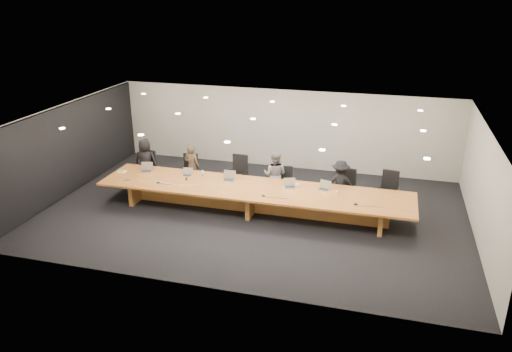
{
  "coord_description": "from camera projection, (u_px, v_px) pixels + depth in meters",
  "views": [
    {
      "loc": [
        3.57,
        -12.64,
        6.18
      ],
      "look_at": [
        0.0,
        0.3,
        1.0
      ],
      "focal_mm": 35.0,
      "sensor_mm": 36.0,
      "label": 1
    }
  ],
  "objects": [
    {
      "name": "person_b",
      "position": [
        192.0,
        167.0,
        15.84
      ],
      "size": [
        0.59,
        0.43,
        1.49
      ],
      "primitive_type": "imported",
      "rotation": [
        0.0,
        0.0,
        2.99
      ],
      "color": "#352A1D",
      "rests_on": "ground"
    },
    {
      "name": "lime_gadget",
      "position": [
        121.0,
        171.0,
        15.42
      ],
      "size": [
        0.16,
        0.09,
        0.02
      ],
      "primitive_type": "cube",
      "rotation": [
        0.0,
        0.0,
        0.04
      ],
      "color": "#5CCC36",
      "rests_on": "notepad"
    },
    {
      "name": "laptop_b",
      "position": [
        187.0,
        172.0,
        15.05
      ],
      "size": [
        0.32,
        0.25,
        0.24
      ],
      "primitive_type": null,
      "rotation": [
        0.0,
        0.0,
        0.11
      ],
      "color": "beige",
      "rests_on": "conference_table"
    },
    {
      "name": "person_a",
      "position": [
        146.0,
        161.0,
        16.28
      ],
      "size": [
        0.8,
        0.58,
        1.52
      ],
      "primitive_type": "imported",
      "rotation": [
        0.0,
        0.0,
        3.28
      ],
      "color": "black",
      "rests_on": "ground"
    },
    {
      "name": "av_box",
      "position": [
        127.0,
        180.0,
        14.74
      ],
      "size": [
        0.19,
        0.15,
        0.03
      ],
      "primitive_type": "cube",
      "rotation": [
        0.0,
        0.0,
        0.11
      ],
      "color": "#A7A7AB",
      "rests_on": "conference_table"
    },
    {
      "name": "conference_table",
      "position": [
        253.0,
        195.0,
        14.29
      ],
      "size": [
        9.0,
        1.8,
        0.75
      ],
      "color": "#965420",
      "rests_on": "ground"
    },
    {
      "name": "paper_cup_far",
      "position": [
        337.0,
        193.0,
        13.76
      ],
      "size": [
        0.1,
        0.1,
        0.09
      ],
      "primitive_type": "cone",
      "rotation": [
        0.0,
        0.0,
        0.34
      ],
      "color": "silver",
      "rests_on": "conference_table"
    },
    {
      "name": "mic_center",
      "position": [
        263.0,
        195.0,
        13.67
      ],
      "size": [
        0.13,
        0.13,
        0.03
      ],
      "primitive_type": "cone",
      "rotation": [
        0.0,
        0.0,
        0.13
      ],
      "color": "black",
      "rests_on": "conference_table"
    },
    {
      "name": "chair_mid_right",
      "position": [
        285.0,
        183.0,
        15.17
      ],
      "size": [
        0.57,
        0.57,
        1.02
      ],
      "primitive_type": null,
      "rotation": [
        0.0,
        0.0,
        0.11
      ],
      "color": "black",
      "rests_on": "ground"
    },
    {
      "name": "ground",
      "position": [
        253.0,
        212.0,
        14.48
      ],
      "size": [
        12.0,
        12.0,
        0.0
      ],
      "primitive_type": "plane",
      "color": "black",
      "rests_on": "ground"
    },
    {
      "name": "paper_cup_near",
      "position": [
        297.0,
        186.0,
        14.23
      ],
      "size": [
        0.09,
        0.09,
        0.1
      ],
      "primitive_type": "cone",
      "rotation": [
        0.0,
        0.0,
        0.05
      ],
      "color": "silver",
      "rests_on": "conference_table"
    },
    {
      "name": "notepad",
      "position": [
        122.0,
        172.0,
        15.42
      ],
      "size": [
        0.27,
        0.23,
        0.01
      ],
      "primitive_type": "cube",
      "rotation": [
        0.0,
        0.0,
        0.13
      ],
      "color": "silver",
      "rests_on": "conference_table"
    },
    {
      "name": "water_bottle",
      "position": [
        203.0,
        175.0,
        14.84
      ],
      "size": [
        0.1,
        0.1,
        0.24
      ],
      "primitive_type": "cylinder",
      "rotation": [
        0.0,
        0.0,
        -0.31
      ],
      "color": "#B3C4C1",
      "rests_on": "conference_table"
    },
    {
      "name": "chair_far_left",
      "position": [
        146.0,
        168.0,
        16.3
      ],
      "size": [
        0.64,
        0.64,
        1.13
      ],
      "primitive_type": null,
      "rotation": [
        0.0,
        0.0,
        -0.12
      ],
      "color": "black",
      "rests_on": "ground"
    },
    {
      "name": "laptop_d",
      "position": [
        290.0,
        183.0,
        14.17
      ],
      "size": [
        0.4,
        0.35,
        0.26
      ],
      "primitive_type": null,
      "rotation": [
        0.0,
        0.0,
        0.37
      ],
      "color": "#C2B594",
      "rests_on": "conference_table"
    },
    {
      "name": "person_c",
      "position": [
        275.0,
        175.0,
        15.18
      ],
      "size": [
        0.76,
        0.61,
        1.5
      ],
      "primitive_type": "imported",
      "rotation": [
        0.0,
        0.0,
        3.08
      ],
      "color": "slate",
      "rests_on": "ground"
    },
    {
      "name": "left_wall_panel",
      "position": [
        69.0,
        150.0,
        15.46
      ],
      "size": [
        0.08,
        7.84,
        2.74
      ],
      "primitive_type": "cube",
      "color": "black",
      "rests_on": "ground"
    },
    {
      "name": "mic_left",
      "position": [
        158.0,
        182.0,
        14.57
      ],
      "size": [
        0.12,
        0.12,
        0.03
      ],
      "primitive_type": "cone",
      "rotation": [
        0.0,
        0.0,
        0.1
      ],
      "color": "black",
      "rests_on": "conference_table"
    },
    {
      "name": "person_d",
      "position": [
        340.0,
        183.0,
        14.67
      ],
      "size": [
        0.97,
        0.64,
        1.4
      ],
      "primitive_type": "imported",
      "rotation": [
        0.0,
        0.0,
        3.28
      ],
      "color": "black",
      "rests_on": "ground"
    },
    {
      "name": "back_wall",
      "position": [
        284.0,
        129.0,
        17.57
      ],
      "size": [
        12.0,
        0.02,
        2.8
      ],
      "primitive_type": "cube",
      "color": "beige",
      "rests_on": "ground"
    },
    {
      "name": "chair_left",
      "position": [
        189.0,
        172.0,
        15.97
      ],
      "size": [
        0.65,
        0.65,
        1.13
      ],
      "primitive_type": null,
      "rotation": [
        0.0,
        0.0,
        0.14
      ],
      "color": "black",
      "rests_on": "ground"
    },
    {
      "name": "chair_right",
      "position": [
        346.0,
        187.0,
        14.84
      ],
      "size": [
        0.64,
        0.64,
        1.08
      ],
      "primitive_type": null,
      "rotation": [
        0.0,
        0.0,
        -0.18
      ],
      "color": "black",
      "rests_on": "ground"
    },
    {
      "name": "laptop_c",
      "position": [
        229.0,
        176.0,
        14.7
      ],
      "size": [
        0.37,
        0.27,
        0.28
      ],
      "primitive_type": null,
      "rotation": [
        0.0,
        0.0,
        0.03
      ],
      "color": "tan",
      "rests_on": "conference_table"
    },
    {
      "name": "laptop_a",
      "position": [
        146.0,
        167.0,
        15.39
      ],
      "size": [
        0.41,
        0.33,
        0.28
      ],
      "primitive_type": null,
      "rotation": [
        0.0,
        0.0,
        0.23
      ],
      "color": "tan",
      "rests_on": "conference_table"
    },
    {
      "name": "chair_far_right",
      "position": [
        388.0,
        190.0,
        14.48
      ],
      "size": [
        0.66,
        0.66,
        1.15
      ],
      "primitive_type": null,
      "rotation": [
        0.0,
        0.0,
        -0.12
      ],
      "color": "black",
      "rests_on": "ground"
    },
    {
      "name": "mic_right",
      "position": [
        356.0,
        204.0,
        13.13
      ],
      "size": [
        0.15,
        0.15,
        0.03
      ],
      "primitive_type": "cone",
      "rotation": [
        0.0,
        0.0,
        0.18
      ],
      "color": "black",
      "rests_on": "conference_table"
    },
    {
      "name": "chair_mid_left",
      "position": [
        238.0,
        174.0,
        15.67
      ],
      "size": [
        0.67,
        0.67,
        1.2
      ],
      "primitive_type": null,
      "rotation": [
        0.0,
        0.0,
        -0.09
      ],
      "color": "black",
      "rests_on": "ground"
    },
    {
      "name": "laptop_e",
      "position": [
        324.0,
        186.0,
        14.01
      ],
      "size": [
        0.39,
        0.33,
        0.26
      ],
      "primitive_type": null,
      "rotation": [
        0.0,
        0.0,
        -0.31
      ],
      "color": "#B7A78B",
      "rests_on": "conference_table"
    },
    {
      "name": "amber_mug",
      "position": [
        187.0,
        179.0,
        14.75
      ],
      "size": [
        0.09,
        0.09,
        0.09
      ],
      "primitive_type": "cylinder",
      "rotation": [
        0.0,
        0.0,
        0.24
      ],
      "color": "brown",
      "rests_on": "conference_table"
    }
  ]
}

